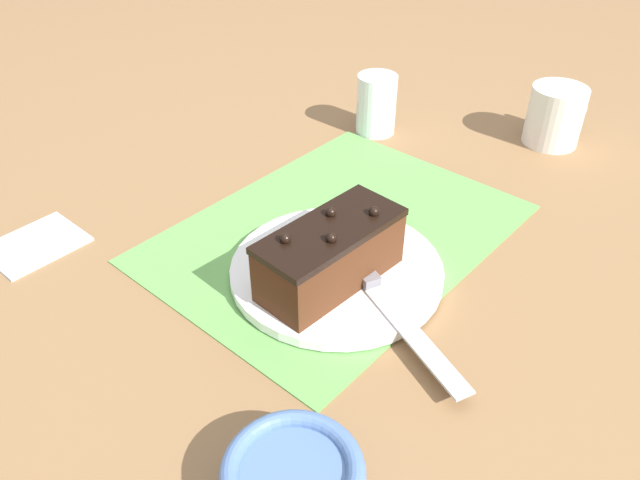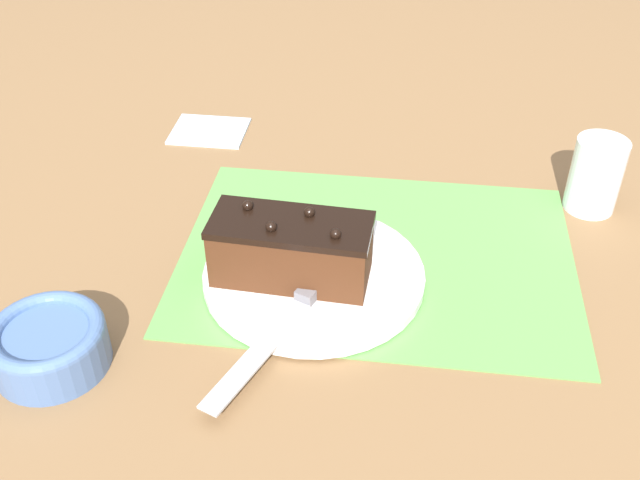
{
  "view_description": "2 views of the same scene",
  "coord_description": "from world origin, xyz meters",
  "px_view_note": "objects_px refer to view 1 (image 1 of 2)",
  "views": [
    {
      "loc": [
        -0.5,
        -0.41,
        0.47
      ],
      "look_at": [
        -0.07,
        -0.04,
        0.05
      ],
      "focal_mm": 35.0,
      "sensor_mm": 36.0,
      "label": 1
    },
    {
      "loc": [
        0.02,
        -0.7,
        0.55
      ],
      "look_at": [
        -0.07,
        -0.02,
        0.03
      ],
      "focal_mm": 42.0,
      "sensor_mm": 36.0,
      "label": 2
    }
  ],
  "objects_px": {
    "coffee_mug": "(556,115)",
    "cake_plate": "(337,270)",
    "chocolate_cake": "(330,254)",
    "serving_knife": "(375,287)",
    "drinking_glass": "(376,104)"
  },
  "relations": [
    {
      "from": "coffee_mug",
      "to": "cake_plate",
      "type": "bearing_deg",
      "value": 175.38
    },
    {
      "from": "chocolate_cake",
      "to": "coffee_mug",
      "type": "distance_m",
      "value": 0.51
    },
    {
      "from": "coffee_mug",
      "to": "serving_knife",
      "type": "bearing_deg",
      "value": -177.67
    },
    {
      "from": "serving_knife",
      "to": "drinking_glass",
      "type": "distance_m",
      "value": 0.42
    },
    {
      "from": "chocolate_cake",
      "to": "drinking_glass",
      "type": "xyz_separation_m",
      "value": [
        0.35,
        0.2,
        -0.0
      ]
    },
    {
      "from": "cake_plate",
      "to": "serving_knife",
      "type": "bearing_deg",
      "value": -95.24
    },
    {
      "from": "cake_plate",
      "to": "coffee_mug",
      "type": "xyz_separation_m",
      "value": [
        0.49,
        -0.04,
        0.04
      ]
    },
    {
      "from": "chocolate_cake",
      "to": "serving_knife",
      "type": "height_order",
      "value": "chocolate_cake"
    },
    {
      "from": "serving_knife",
      "to": "coffee_mug",
      "type": "xyz_separation_m",
      "value": [
        0.49,
        0.02,
        0.03
      ]
    },
    {
      "from": "drinking_glass",
      "to": "chocolate_cake",
      "type": "bearing_deg",
      "value": -149.9
    },
    {
      "from": "drinking_glass",
      "to": "coffee_mug",
      "type": "height_order",
      "value": "drinking_glass"
    },
    {
      "from": "cake_plate",
      "to": "drinking_glass",
      "type": "distance_m",
      "value": 0.39
    },
    {
      "from": "cake_plate",
      "to": "coffee_mug",
      "type": "height_order",
      "value": "coffee_mug"
    },
    {
      "from": "serving_knife",
      "to": "coffee_mug",
      "type": "relative_size",
      "value": 2.46
    },
    {
      "from": "chocolate_cake",
      "to": "serving_knife",
      "type": "distance_m",
      "value": 0.06
    }
  ]
}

